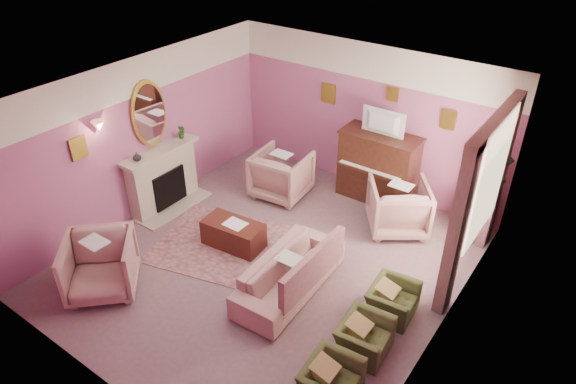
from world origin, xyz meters
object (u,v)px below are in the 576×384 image
Objects in this scene: olive_chair_c at (365,333)px; olive_chair_d at (393,296)px; piano at (378,168)px; sofa at (290,268)px; floral_armchair_right at (399,205)px; olive_chair_b at (331,376)px; television at (382,121)px; floral_armchair_front at (100,263)px; floral_armchair_left at (281,172)px; coffee_table at (234,234)px; side_table at (466,215)px.

olive_chair_d is at bearing 90.00° from olive_chair_c.
sofa is at bearing -87.31° from piano.
floral_armchair_right is at bearing 106.97° from olive_chair_c.
sofa is 1.88m from olive_chair_b.
television is at bearing 92.74° from sofa.
piano is 4.52m from olive_chair_b.
olive_chair_d is at bearing 29.11° from floral_armchair_front.
floral_armchair_front is (-2.23, -1.61, 0.09)m from sofa.
floral_armchair_right is at bearing 6.55° from floral_armchair_left.
coffee_table is 1.42× the size of olive_chair_c.
television is at bearing 115.36° from olive_chair_c.
olive_chair_c is at bearing -93.05° from side_table.
floral_armchair_right is at bearing -149.84° from side_table.
sofa reaches higher than coffee_table.
side_table is at bearing 49.51° from floral_armchair_front.
coffee_table is 2.13m from floral_armchair_front.
coffee_table is at bearing 165.98° from olive_chair_c.
floral_armchair_right is 4.86m from floral_armchair_front.
floral_armchair_front is at bearing -173.67° from olive_chair_b.
television is (0.00, -0.05, 0.95)m from piano.
olive_chair_b is (0.82, -3.52, -0.19)m from floral_armchair_right.
television reaches higher than olive_chair_c.
olive_chair_c is 0.82m from olive_chair_d.
floral_armchair_left and floral_armchair_right have the same top height.
floral_armchair_front is 1.41× the size of olive_chair_b.
floral_armchair_right is (2.28, 0.26, 0.00)m from floral_armchair_left.
side_table is at bearing 40.82° from coffee_table.
floral_armchair_right is at bearing 75.01° from sofa.
floral_armchair_left is 1.41× the size of olive_chair_d.
floral_armchair_left reaches higher than olive_chair_c.
coffee_table is at bearing 151.58° from olive_chair_b.
olive_chair_b is (3.68, 0.41, -0.19)m from floral_armchair_front.
olive_chair_b is (2.81, -1.52, 0.08)m from coffee_table.
olive_chair_d is at bearing -27.61° from floral_armchair_left.
side_table is (0.18, 4.10, 0.05)m from olive_chair_b.
olive_chair_d is 2.47m from side_table.
floral_armchair_right reaches higher than coffee_table.
floral_armchair_left is at bearing -173.45° from floral_armchair_right.
television is at bearing 122.11° from olive_chair_d.
sofa is at bearing 35.80° from floral_armchair_front.
olive_chair_c is (3.10, -2.44, -0.19)m from floral_armchair_left.
piano is at bearing 115.04° from olive_chair_c.
olive_chair_c is at bearing 90.00° from olive_chair_b.
coffee_table is at bearing 166.76° from sofa.
olive_chair_c is (0.82, -2.70, -0.19)m from floral_armchair_right.
olive_chair_d is at bearing 16.88° from sofa.
television is 0.80× the size of coffee_table.
coffee_table is 1.01× the size of floral_armchair_right.
piano is 2.00× the size of side_table.
piano is at bearing 121.61° from olive_chair_d.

